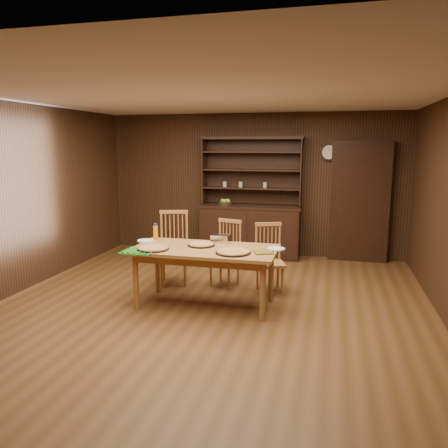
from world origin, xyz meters
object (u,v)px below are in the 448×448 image
(dining_table, at_px, (205,255))
(chair_center, at_px, (227,251))
(china_hutch, at_px, (250,224))
(chair_right, at_px, (269,255))
(juice_bottle, at_px, (156,232))
(chair_left, at_px, (174,245))

(dining_table, xyz_separation_m, chair_center, (0.07, 0.87, -0.16))
(china_hutch, relative_size, chair_right, 2.28)
(chair_right, bearing_deg, juice_bottle, 177.01)
(chair_left, distance_m, juice_bottle, 0.55)
(chair_center, bearing_deg, juice_bottle, -132.44)
(dining_table, relative_size, juice_bottle, 8.33)
(dining_table, bearing_deg, juice_bottle, 157.36)
(chair_right, bearing_deg, chair_left, 159.73)
(china_hutch, relative_size, chair_left, 2.03)
(china_hutch, distance_m, chair_center, 1.76)
(chair_left, xyz_separation_m, juice_bottle, (-0.09, -0.47, 0.28))
(dining_table, relative_size, chair_center, 1.88)
(dining_table, height_order, chair_right, chair_right)
(china_hutch, distance_m, dining_table, 2.63)
(chair_left, bearing_deg, chair_right, -16.91)
(china_hutch, xyz_separation_m, dining_table, (-0.09, -2.63, 0.07))
(dining_table, distance_m, chair_right, 1.06)
(chair_center, bearing_deg, china_hutch, 105.60)
(chair_left, distance_m, chair_center, 0.79)
(china_hutch, bearing_deg, juice_bottle, -111.14)
(chair_center, bearing_deg, chair_right, 7.91)
(china_hutch, distance_m, chair_left, 2.00)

